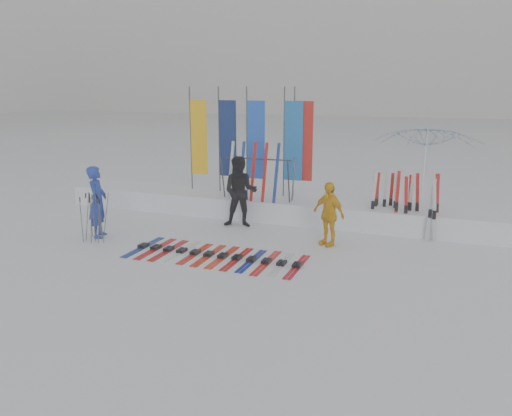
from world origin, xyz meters
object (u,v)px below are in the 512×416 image
at_px(person_yellow, 328,214).
at_px(tent_canopy, 425,171).
at_px(person_black, 240,192).
at_px(ski_row, 215,255).
at_px(person_blue, 98,202).
at_px(ski_rack, 258,173).

relative_size(person_yellow, tent_canopy, 0.51).
height_order(person_black, ski_row, person_black).
xyz_separation_m(person_blue, ski_rack, (3.23, 3.10, 0.46)).
height_order(person_blue, person_black, person_black).
bearing_deg(person_black, tent_canopy, 17.30).
distance_m(ski_row, ski_rack, 3.76).
xyz_separation_m(person_black, person_yellow, (2.64, -0.81, -0.19)).
relative_size(person_blue, person_black, 0.94).
height_order(person_blue, ski_rack, person_blue).
distance_m(tent_canopy, ski_rack, 4.91).
height_order(person_blue, person_yellow, person_blue).
bearing_deg(person_yellow, ski_row, -113.47).
xyz_separation_m(person_blue, tent_canopy, (7.72, 5.07, 0.46)).
bearing_deg(person_black, ski_rack, 64.69).
distance_m(person_black, tent_canopy, 5.50).
xyz_separation_m(person_blue, person_black, (3.05, 2.19, 0.06)).
distance_m(person_blue, tent_canopy, 9.25).
distance_m(person_blue, ski_rack, 4.50).
bearing_deg(tent_canopy, ski_rack, -156.30).
xyz_separation_m(person_black, ski_row, (0.43, -2.59, -0.94)).
distance_m(person_black, ski_row, 2.79).
bearing_deg(ski_rack, person_black, -100.93).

